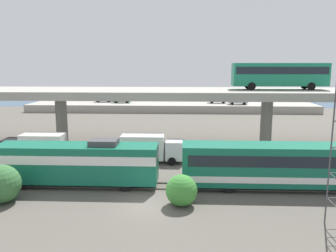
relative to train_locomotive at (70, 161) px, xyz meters
name	(u,v)px	position (x,y,z in m)	size (l,w,h in m)	color
ground_plane	(147,205)	(7.23, -4.00, -2.19)	(260.00, 260.00, 0.00)	#565149
rail_strip_near	(151,189)	(7.23, -0.75, -2.13)	(110.00, 0.12, 0.12)	#59544C
rail_strip_far	(152,183)	(7.23, 0.75, -2.13)	(110.00, 0.12, 0.12)	#59544C
train_locomotive	(70,161)	(0.00, 0.00, 0.00)	(15.05, 3.04, 4.18)	#14664C
train_coach_lead	(312,165)	(20.99, 0.00, -0.02)	(22.16, 3.04, 3.86)	#14664C
highway_overpass	(163,95)	(7.23, 16.00, 4.45)	(96.00, 10.36, 7.35)	#9E998E
transit_bus_on_overpass	(279,74)	(22.31, 16.57, 7.22)	(12.00, 2.68, 3.40)	#197A56
service_truck_west	(151,148)	(6.47, 7.51, -0.56)	(6.80, 2.46, 3.04)	silver
service_truck_east	(36,146)	(-6.35, 7.51, -0.56)	(6.80, 2.46, 3.04)	black
pier_parking_lot	(172,107)	(7.23, 51.00, -1.35)	(65.59, 11.37, 1.69)	#9E998E
parked_car_0	(217,100)	(17.93, 51.20, 0.27)	(4.31, 1.86, 1.50)	silver
parked_car_1	(104,99)	(-9.20, 52.45, 0.27)	(4.28, 1.86, 1.50)	navy
parked_car_2	(238,101)	(22.14, 48.46, 0.27)	(4.33, 1.93, 1.50)	#B7B7BC
parked_car_3	(122,100)	(-4.47, 50.88, 0.27)	(4.24, 1.85, 1.50)	#0C4C26
harbor_water	(174,100)	(7.23, 74.00, -2.19)	(140.00, 36.00, 0.01)	#2D5170
shrub_left	(1,184)	(-4.05, -4.06, -0.69)	(3.00, 3.00, 3.00)	#356836
shrub_right	(181,190)	(9.86, -4.02, -0.99)	(2.41, 2.41, 2.41)	#3B8634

